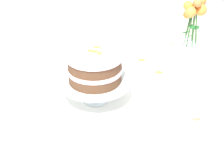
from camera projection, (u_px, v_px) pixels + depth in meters
name	position (u px, v px, depth m)	size (l,w,h in m)	color
dining_table	(125.00, 118.00, 1.47)	(1.40, 1.00, 0.74)	white
linen_napkin	(96.00, 100.00, 1.42)	(0.32, 0.32, 0.00)	white
cake_stand	(95.00, 84.00, 1.38)	(0.29, 0.29, 0.10)	silver
layer_cake	(95.00, 67.00, 1.34)	(0.23, 0.23, 0.13)	brown
flower_vase	(191.00, 36.00, 1.59)	(0.11, 0.10, 0.36)	silver
loose_petal_0	(142.00, 60.00, 1.74)	(0.04, 0.03, 0.00)	orange
loose_petal_1	(197.00, 119.00, 1.30)	(0.04, 0.02, 0.00)	#E56B51
loose_petal_2	(159.00, 72.00, 1.63)	(0.04, 0.03, 0.00)	orange
loose_petal_3	(172.00, 43.00, 1.92)	(0.03, 0.02, 0.00)	#E56B51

